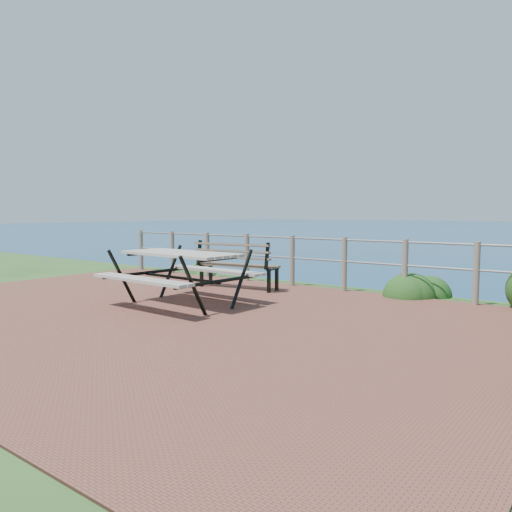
{
  "coord_description": "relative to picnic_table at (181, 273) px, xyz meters",
  "views": [
    {
      "loc": [
        5.43,
        -4.91,
        1.48
      ],
      "look_at": [
        0.4,
        1.64,
        0.75
      ],
      "focal_mm": 35.0,
      "sensor_mm": 36.0,
      "label": 1
    }
  ],
  "objects": [
    {
      "name": "park_bench",
      "position": [
        -0.39,
        1.88,
        0.07
      ],
      "size": [
        1.67,
        0.61,
        0.92
      ],
      "rotation": [
        0.0,
        0.0,
        0.13
      ],
      "color": "brown",
      "rests_on": "ground"
    },
    {
      "name": "safety_railing",
      "position": [
        0.22,
        2.84,
        0.04
      ],
      "size": [
        9.4,
        0.1,
        1.0
      ],
      "color": "#6B5B4C",
      "rests_on": "ground"
    },
    {
      "name": "shrub_lip_east",
      "position": [
        2.63,
        3.18,
        -0.53
      ],
      "size": [
        0.83,
        0.83,
        0.59
      ],
      "primitive_type": "ellipsoid",
      "color": "#133F15",
      "rests_on": "ground"
    },
    {
      "name": "ground",
      "position": [
        0.22,
        -0.51,
        -0.53
      ],
      "size": [
        10.0,
        7.0,
        0.12
      ],
      "primitive_type": "cube",
      "color": "brown",
      "rests_on": "ground"
    },
    {
      "name": "shrub_lip_west",
      "position": [
        -2.51,
        3.33,
        -0.53
      ],
      "size": [
        0.79,
        0.79,
        0.54
      ],
      "primitive_type": "ellipsoid",
      "color": "#205622",
      "rests_on": "ground"
    },
    {
      "name": "picnic_table",
      "position": [
        0.0,
        0.0,
        0.0
      ],
      "size": [
        2.01,
        1.71,
        0.83
      ],
      "rotation": [
        0.0,
        0.0,
        -0.04
      ],
      "color": "#9E9A8E",
      "rests_on": "ground"
    }
  ]
}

